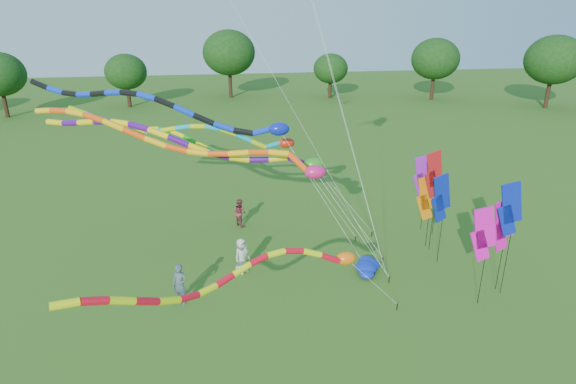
{
  "coord_description": "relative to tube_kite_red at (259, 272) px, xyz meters",
  "views": [
    {
      "loc": [
        -5.07,
        -14.87,
        12.04
      ],
      "look_at": [
        -2.22,
        3.68,
        4.8
      ],
      "focal_mm": 30.0,
      "sensor_mm": 36.0,
      "label": 1
    }
  ],
  "objects": [
    {
      "name": "banner_pole_red",
      "position": [
        9.5,
        7.65,
        0.24
      ],
      "size": [
        1.14,
        0.37,
        5.5
      ],
      "rotation": [
        0.0,
        0.0,
        0.25
      ],
      "color": "black",
      "rests_on": "ground"
    },
    {
      "name": "banner_pole_blue_a",
      "position": [
        9.31,
        6.27,
        -0.48
      ],
      "size": [
        1.14,
        0.36,
        4.77
      ],
      "rotation": [
        0.0,
        0.0,
        0.25
      ],
      "color": "black",
      "rests_on": "ground"
    },
    {
      "name": "banner_pole_magenta_a",
      "position": [
        9.47,
        2.69,
        -0.66
      ],
      "size": [
        1.16,
        0.18,
        4.59
      ],
      "rotation": [
        0.0,
        0.0,
        -0.09
      ],
      "color": "black",
      "rests_on": "ground"
    },
    {
      "name": "blue_nylon_heap",
      "position": [
        5.53,
        6.07,
        -3.74
      ],
      "size": [
        1.73,
        1.61,
        0.55
      ],
      "color": "#0D26B0",
      "rests_on": "ground"
    },
    {
      "name": "tube_kite_blue",
      "position": [
        -2.81,
        9.6,
        3.42
      ],
      "size": [
        15.71,
        6.27,
        9.15
      ],
      "rotation": [
        0.0,
        0.0,
        -0.34
      ],
      "color": "black",
      "rests_on": "ground"
    },
    {
      "name": "person_a",
      "position": [
        -0.22,
        6.89,
        -3.11
      ],
      "size": [
        1.02,
        0.99,
        1.77
      ],
      "primitive_type": "imported",
      "rotation": [
        0.0,
        0.0,
        0.73
      ],
      "color": "beige",
      "rests_on": "ground"
    },
    {
      "name": "banner_pole_violet",
      "position": [
        10.05,
        10.1,
        -0.75
      ],
      "size": [
        1.16,
        0.14,
        4.5
      ],
      "rotation": [
        0.0,
        0.0,
        0.05
      ],
      "color": "black",
      "rests_on": "ground"
    },
    {
      "name": "tube_kite_cyan",
      "position": [
        -1.55,
        9.7,
        2.26
      ],
      "size": [
        13.93,
        1.72,
        8.11
      ],
      "rotation": [
        0.0,
        0.0,
        -0.06
      ],
      "color": "black",
      "rests_on": "ground"
    },
    {
      "name": "banner_pole_blue_b",
      "position": [
        10.89,
        3.27,
        0.11
      ],
      "size": [
        1.16,
        0.14,
        5.37
      ],
      "rotation": [
        0.0,
        0.0,
        -0.05
      ],
      "color": "black",
      "rests_on": "ground"
    },
    {
      "name": "tube_kite_green",
      "position": [
        0.87,
        11.29,
        0.7
      ],
      "size": [
        11.86,
        3.12,
        6.54
      ],
      "rotation": [
        0.0,
        0.0,
        -0.24
      ],
      "color": "black",
      "rests_on": "ground"
    },
    {
      "name": "banner_pole_magenta_b",
      "position": [
        10.9,
        3.61,
        -0.8
      ],
      "size": [
        1.16,
        0.22,
        4.45
      ],
      "rotation": [
        0.0,
        0.0,
        0.12
      ],
      "color": "black",
      "rests_on": "ground"
    },
    {
      "name": "banner_pole_green",
      "position": [
        10.46,
        9.42,
        -0.74
      ],
      "size": [
        1.16,
        0.2,
        4.51
      ],
      "rotation": [
        0.0,
        0.0,
        0.11
      ],
      "color": "black",
      "rests_on": "ground"
    },
    {
      "name": "tree_ring",
      "position": [
        5.04,
        5.81,
        1.53
      ],
      "size": [
        117.8,
        117.14,
        9.63
      ],
      "color": "#382314",
      "rests_on": "ground"
    },
    {
      "name": "tube_kite_purple",
      "position": [
        -1.45,
        9.02,
        1.78
      ],
      "size": [
        16.02,
        4.93,
        7.68
      ],
      "rotation": [
        0.0,
        0.0,
        -0.28
      ],
      "color": "black",
      "rests_on": "ground"
    },
    {
      "name": "banner_pole_orange",
      "position": [
        9.47,
        8.13,
        -1.21
      ],
      "size": [
        1.16,
        0.15,
        4.03
      ],
      "rotation": [
        0.0,
        0.0,
        -0.06
      ],
      "color": "black",
      "rests_on": "ground"
    },
    {
      "name": "tube_kite_red",
      "position": [
        0.0,
        0.0,
        0.0
      ],
      "size": [
        11.22,
        5.81,
        5.91
      ],
      "rotation": [
        0.0,
        0.0,
        0.43
      ],
      "color": "black",
      "rests_on": "ground"
    },
    {
      "name": "person_c",
      "position": [
        -0.0,
        12.24,
        -3.16
      ],
      "size": [
        0.98,
        1.02,
        1.66
      ],
      "primitive_type": "imported",
      "rotation": [
        0.0,
        0.0,
        2.19
      ],
      "color": "maroon",
      "rests_on": "ground"
    },
    {
      "name": "ground",
      "position": [
        3.95,
        1.24,
        -3.99
      ],
      "size": [
        160.0,
        160.0,
        0.0
      ],
      "primitive_type": "plane",
      "color": "#275616",
      "rests_on": "ground"
    },
    {
      "name": "person_b",
      "position": [
        -3.01,
        4.66,
        -3.07
      ],
      "size": [
        0.8,
        0.71,
        1.85
      ],
      "primitive_type": "imported",
      "rotation": [
        0.0,
        0.0,
        -0.49
      ],
      "color": "#455360",
      "rests_on": "ground"
    },
    {
      "name": "tube_kite_orange",
      "position": [
        -1.69,
        8.23,
        2.01
      ],
      "size": [
        16.0,
        6.44,
        8.19
      ],
      "rotation": [
        0.0,
        0.0,
        -0.39
      ],
      "color": "black",
      "rests_on": "ground"
    }
  ]
}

